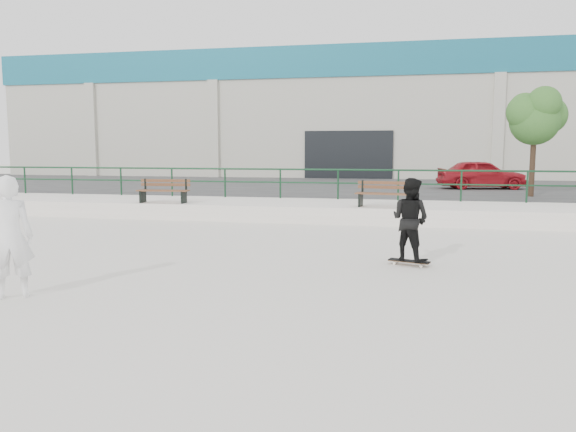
% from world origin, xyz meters
% --- Properties ---
extents(ground, '(120.00, 120.00, 0.00)m').
position_xyz_m(ground, '(0.00, 0.00, 0.00)').
color(ground, beige).
rests_on(ground, ground).
extents(ledge, '(30.00, 3.00, 0.50)m').
position_xyz_m(ledge, '(0.00, 9.50, 0.25)').
color(ledge, silver).
rests_on(ledge, ground).
extents(parking_strip, '(60.00, 14.00, 0.50)m').
position_xyz_m(parking_strip, '(0.00, 18.00, 0.25)').
color(parking_strip, '#333333').
rests_on(parking_strip, ground).
extents(railing, '(28.00, 0.06, 1.03)m').
position_xyz_m(railing, '(-0.00, 10.80, 1.24)').
color(railing, '#163D23').
rests_on(railing, ledge).
extents(commercial_building, '(44.20, 16.33, 8.00)m').
position_xyz_m(commercial_building, '(-0.00, 31.99, 4.58)').
color(commercial_building, beige).
rests_on(commercial_building, ground).
extents(bench_left, '(1.66, 0.57, 0.75)m').
position_xyz_m(bench_left, '(-4.26, 8.46, 0.87)').
color(bench_left, '#4E301A').
rests_on(bench_left, ledge).
extents(bench_right, '(1.71, 0.70, 0.77)m').
position_xyz_m(bench_right, '(2.64, 8.55, 0.88)').
color(bench_right, '#4E301A').
rests_on(bench_right, ledge).
extents(tree, '(2.16, 1.92, 3.84)m').
position_xyz_m(tree, '(7.67, 13.34, 3.38)').
color(tree, '#3F2E1F').
rests_on(tree, parking_strip).
extents(red_car, '(3.83, 2.05, 1.24)m').
position_xyz_m(red_car, '(6.38, 16.99, 1.12)').
color(red_car, maroon).
rests_on(red_car, parking_strip).
extents(skateboard, '(0.80, 0.43, 0.09)m').
position_xyz_m(skateboard, '(3.34, 2.70, 0.07)').
color(skateboard, black).
rests_on(skateboard, ground).
extents(standing_skater, '(0.97, 0.91, 1.58)m').
position_xyz_m(standing_skater, '(3.34, 2.70, 0.88)').
color(standing_skater, black).
rests_on(standing_skater, skateboard).
extents(seated_skater, '(0.80, 0.73, 1.84)m').
position_xyz_m(seated_skater, '(-2.47, -0.92, 0.92)').
color(seated_skater, white).
rests_on(seated_skater, ground).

